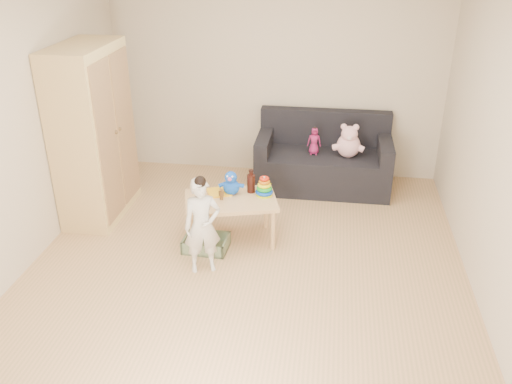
% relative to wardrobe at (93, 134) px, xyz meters
% --- Properties ---
extents(room, '(4.50, 4.50, 4.50)m').
position_rel_wardrobe_xyz_m(room, '(1.74, -0.83, 0.39)').
color(room, tan).
rests_on(room, ground).
extents(wardrobe, '(0.51, 1.01, 1.82)m').
position_rel_wardrobe_xyz_m(wardrobe, '(0.00, 0.00, 0.00)').
color(wardrobe, '#EBD081').
rests_on(wardrobe, ground).
extents(sofa, '(1.57, 0.79, 0.44)m').
position_rel_wardrobe_xyz_m(sofa, '(2.36, 0.99, -0.69)').
color(sofa, black).
rests_on(sofa, ground).
extents(play_table, '(1.00, 0.77, 0.46)m').
position_rel_wardrobe_xyz_m(play_table, '(1.51, -0.39, -0.68)').
color(play_table, '#E7C47F').
rests_on(play_table, ground).
extents(storage_bin, '(0.44, 0.34, 0.13)m').
position_rel_wardrobe_xyz_m(storage_bin, '(1.30, -0.59, -0.85)').
color(storage_bin, '#6B825E').
rests_on(storage_bin, ground).
extents(toddler, '(0.38, 0.32, 0.89)m').
position_rel_wardrobe_xyz_m(toddler, '(1.36, -0.93, -0.47)').
color(toddler, silver).
rests_on(toddler, ground).
extents(pink_bear, '(0.34, 0.31, 0.33)m').
position_rel_wardrobe_xyz_m(pink_bear, '(2.64, 0.93, -0.31)').
color(pink_bear, '#FFBBC7').
rests_on(pink_bear, sofa).
extents(doll, '(0.16, 0.11, 0.31)m').
position_rel_wardrobe_xyz_m(doll, '(2.25, 0.95, -0.32)').
color(doll, '#A81F5E').
rests_on(doll, sofa).
extents(ring_stacker, '(0.17, 0.17, 0.20)m').
position_rel_wardrobe_xyz_m(ring_stacker, '(1.82, -0.26, -0.37)').
color(ring_stacker, '#D0EA0C').
rests_on(ring_stacker, play_table).
extents(brown_bottle, '(0.08, 0.08, 0.24)m').
position_rel_wardrobe_xyz_m(brown_bottle, '(1.68, -0.21, -0.35)').
color(brown_bottle, black).
rests_on(brown_bottle, play_table).
extents(blue_plush, '(0.26, 0.24, 0.25)m').
position_rel_wardrobe_xyz_m(blue_plush, '(1.50, -0.28, -0.32)').
color(blue_plush, blue).
rests_on(blue_plush, play_table).
extents(wooden_figure, '(0.06, 0.06, 0.12)m').
position_rel_wardrobe_xyz_m(wooden_figure, '(1.43, -0.42, -0.39)').
color(wooden_figure, brown).
rests_on(wooden_figure, play_table).
extents(yellow_book, '(0.29, 0.29, 0.02)m').
position_rel_wardrobe_xyz_m(yellow_book, '(1.37, -0.27, -0.44)').
color(yellow_book, yellow).
rests_on(yellow_book, play_table).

